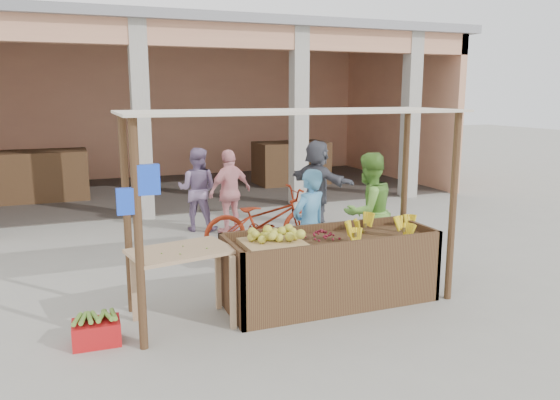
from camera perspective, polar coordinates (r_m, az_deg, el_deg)
name	(u,v)px	position (r m, az deg, el deg)	size (l,w,h in m)	color
ground	(293,307)	(6.81, 1.37, -11.12)	(60.00, 60.00, 0.00)	gray
market_building	(164,88)	(14.94, -12.00, 11.38)	(14.40, 6.40, 4.20)	tan
fruit_stall	(330,271)	(6.87, 5.27, -7.41)	(2.60, 0.95, 0.80)	#513B20
stall_awning	(291,145)	(6.38, 1.13, 5.72)	(4.09, 1.35, 2.39)	#513B20
banana_heap	(380,227)	(7.04, 10.43, -2.79)	(1.17, 0.64, 0.21)	yellow
melon_tray	(272,239)	(6.44, -0.80, -4.09)	(0.71, 0.62, 0.19)	tan
berry_heap	(322,234)	(6.72, 4.36, -3.58)	(0.48, 0.39, 0.15)	maroon
side_table	(181,262)	(6.18, -10.26, -6.38)	(1.21, 0.92, 0.88)	tan
papaya_pile	(181,242)	(6.11, -10.34, -4.30)	(0.64, 0.36, 0.18)	#498F2F
red_crate	(97,332)	(6.16, -18.62, -12.98)	(0.48, 0.35, 0.25)	#B51315
plantain_bundle	(96,318)	(6.09, -18.72, -11.57)	(0.40, 0.28, 0.08)	olive
produce_sacks	(313,196)	(12.38, 3.49, 0.46)	(0.75, 0.47, 0.57)	maroon
vendor_blue	(309,223)	(7.40, 3.07, -2.42)	(0.63, 0.47, 1.69)	#4B92C4
vendor_green	(368,209)	(8.05, 9.19, -0.91)	(0.88, 0.51, 1.83)	#6DAF40
motorcycle	(264,219)	(8.89, -1.68, -2.03)	(2.12, 0.73, 1.11)	maroon
shopper_b	(230,189)	(10.06, -5.24, 1.13)	(0.98, 0.52, 1.68)	pink
shopper_d	(317,181)	(10.69, 3.89, 2.02)	(1.64, 0.67, 1.77)	#484953
shopper_f	(197,186)	(10.39, -8.64, 1.51)	(0.84, 0.48, 1.72)	gray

